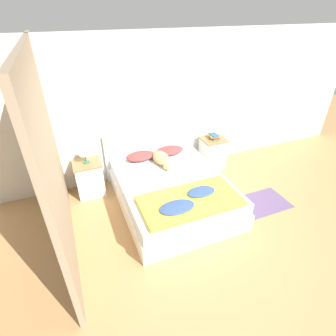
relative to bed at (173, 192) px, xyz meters
name	(u,v)px	position (x,y,z in m)	size (l,w,h in m)	color
ground_plane	(208,244)	(0.12, -1.00, -0.24)	(16.00, 16.00, 0.00)	tan
wall_back	(155,109)	(0.12, 1.13, 1.04)	(9.00, 0.06, 2.55)	silver
wall_side_left	(51,154)	(-1.65, 0.05, 1.04)	(0.06, 3.10, 2.55)	gray
bed	(173,192)	(0.00, 0.00, 0.00)	(1.69, 2.06, 0.49)	white
headboard	(151,151)	(0.00, 1.05, 0.25)	(1.77, 0.06, 0.94)	white
nightstand_left	(89,178)	(-1.22, 0.81, 0.08)	(0.46, 0.43, 0.63)	white
nightstand_right	(212,153)	(1.22, 0.81, 0.08)	(0.46, 0.43, 0.63)	white
pillow_left	(141,156)	(-0.28, 0.82, 0.31)	(0.53, 0.32, 0.13)	brown
pillow_right	(170,150)	(0.28, 0.82, 0.31)	(0.53, 0.32, 0.13)	brown
quilt	(190,201)	(-0.01, -0.62, 0.29)	(1.42, 0.73, 0.11)	yellow
dog	(162,159)	(0.03, 0.56, 0.33)	(0.27, 0.67, 0.17)	tan
book_stack	(214,136)	(1.22, 0.82, 0.43)	(0.18, 0.21, 0.09)	#337547
table_lamp	(84,151)	(-1.22, 0.82, 0.61)	(0.21, 0.21, 0.31)	#336B4C
rug	(261,203)	(1.40, -0.57, -0.24)	(0.90, 0.60, 0.00)	#604C75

